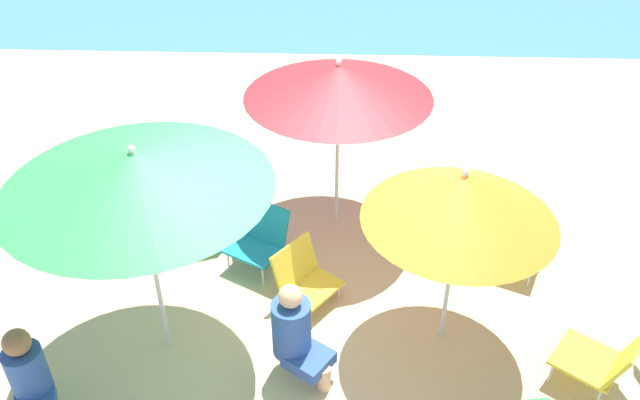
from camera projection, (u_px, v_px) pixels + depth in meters
name	position (u px, v px, depth m)	size (l,w,h in m)	color
ground_plane	(321.00, 311.00, 6.40)	(40.00, 40.00, 0.00)	#CCB789
umbrella_red	(339.00, 81.00, 6.61)	(1.96, 1.96, 2.01)	silver
umbrella_orange	(462.00, 197.00, 5.23)	(1.62, 1.62, 1.87)	silver
umbrella_green	(135.00, 170.00, 4.94)	(2.13, 2.13, 2.14)	silver
beach_chair_a	(303.00, 276.00, 6.38)	(0.73, 0.74, 0.61)	gold
beach_chair_b	(518.00, 241.00, 6.78)	(0.70, 0.71, 0.62)	gold
beach_chair_c	(604.00, 359.00, 5.44)	(0.79, 0.77, 0.70)	gold
beach_chair_d	(259.00, 236.00, 6.78)	(0.73, 0.71, 0.69)	teal
person_a	(29.00, 378.00, 5.12)	(0.43, 0.54, 0.95)	#2D519E
person_b	(296.00, 333.00, 5.50)	(0.56, 0.51, 0.99)	#2D519E
beach_bag	(206.00, 239.00, 7.09)	(0.29, 0.19, 0.31)	#389970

